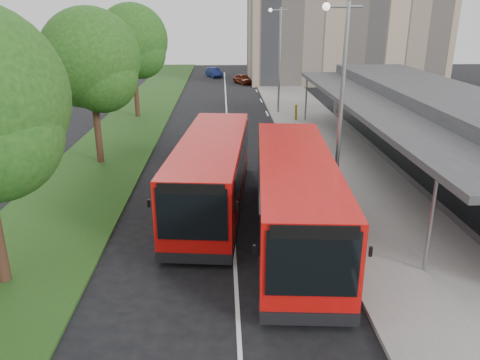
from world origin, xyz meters
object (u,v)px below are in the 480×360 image
object	(u,v)px
tree_far	(133,45)
bus_main	(295,198)
lamp_post_near	(340,97)
lamp_post_far	(279,54)
car_near	(243,79)
car_far	(214,72)
tree_mid	(91,65)
litter_bin	(315,139)
bollard	(296,112)
bus_second	(212,173)

from	to	relation	value
tree_far	bus_main	bearing A→B (deg)	-66.76
lamp_post_near	lamp_post_far	bearing A→B (deg)	90.00
bus_main	car_near	distance (m)	39.48
lamp_post_far	car_far	xyz separation A→B (m)	(-5.47, 23.39, -4.13)
lamp_post_near	lamp_post_far	xyz separation A→B (m)	(0.00, 20.00, 0.00)
car_far	tree_far	bearing A→B (deg)	-122.85
car_near	lamp_post_far	bearing A→B (deg)	-107.98
tree_far	lamp_post_far	size ratio (longest dim) A/B	1.06
tree_mid	car_far	bearing A→B (deg)	81.16
tree_mid	lamp_post_near	distance (m)	13.19
litter_bin	bus_main	bearing A→B (deg)	-104.31
tree_mid	bollard	world-z (taller)	tree_mid
lamp_post_far	bollard	distance (m)	5.15
litter_bin	car_near	xyz separation A→B (m)	(-3.02, 27.87, -0.09)
lamp_post_near	bus_second	xyz separation A→B (m)	(-4.92, 0.70, -3.21)
lamp_post_far	bus_second	world-z (taller)	lamp_post_far
lamp_post_far	litter_bin	size ratio (longest dim) A/B	7.98
tree_mid	bus_main	distance (m)	13.66
tree_far	bollard	world-z (taller)	tree_far
bus_second	lamp_post_near	bearing A→B (deg)	-2.40
car_far	bus_main	bearing A→B (deg)	-105.35
lamp_post_far	litter_bin	xyz separation A→B (m)	(1.03, -10.76, -4.07)
bus_second	litter_bin	bearing A→B (deg)	60.81
bus_second	bollard	size ratio (longest dim) A/B	9.33
bus_second	litter_bin	world-z (taller)	bus_second
tree_mid	bus_second	world-z (taller)	tree_mid
tree_mid	bus_main	xyz separation A→B (m)	(9.20, -9.41, -3.68)
bus_main	bus_second	size ratio (longest dim) A/B	1.03
car_near	tree_far	bearing A→B (deg)	-141.47
bus_main	lamp_post_near	bearing A→B (deg)	54.80
car_near	tree_mid	bearing A→B (deg)	-131.54
tree_mid	car_near	xyz separation A→B (m)	(9.13, 30.05, -4.68)
car_near	litter_bin	bearing A→B (deg)	-108.45
bus_main	tree_mid	bearing A→B (deg)	138.46
bollard	bus_main	bearing A→B (deg)	-98.81
tree_mid	tree_far	xyz separation A→B (m)	(-0.00, 12.00, 0.26)
tree_far	car_near	xyz separation A→B (m)	(9.13, 18.05, -4.94)
bus_second	bus_main	bearing A→B (deg)	-39.94
lamp_post_near	car_far	size ratio (longest dim) A/B	2.26
tree_far	lamp_post_far	bearing A→B (deg)	4.87
litter_bin	car_near	world-z (taller)	litter_bin
tree_far	bollard	bearing A→B (deg)	-9.84
bus_main	bus_second	xyz separation A→B (m)	(-2.99, 3.06, -0.05)
tree_far	bus_second	bearing A→B (deg)	-71.32
car_far	litter_bin	bearing A→B (deg)	-99.00
bollard	car_near	size ratio (longest dim) A/B	0.35
lamp_post_far	bus_main	bearing A→B (deg)	-94.94
lamp_post_far	car_near	bearing A→B (deg)	96.66
tree_far	tree_mid	bearing A→B (deg)	-90.00
litter_bin	bollard	size ratio (longest dim) A/B	0.88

